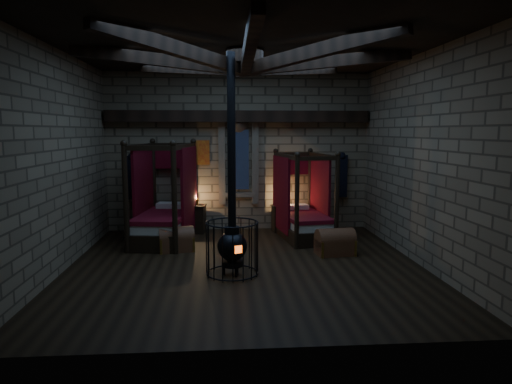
{
  "coord_description": "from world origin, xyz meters",
  "views": [
    {
      "loc": [
        -0.45,
        -8.81,
        2.67
      ],
      "look_at": [
        0.26,
        0.6,
        1.4
      ],
      "focal_mm": 32.0,
      "sensor_mm": 36.0,
      "label": 1
    }
  ],
  "objects": [
    {
      "name": "trunk_left",
      "position": [
        -1.48,
        1.26,
        0.25
      ],
      "size": [
        0.84,
        0.63,
        0.56
      ],
      "rotation": [
        0.0,
        0.0,
        0.2
      ],
      "color": "brown",
      "rests_on": "ground"
    },
    {
      "name": "trunk_right",
      "position": [
        1.99,
        0.7,
        0.26
      ],
      "size": [
        0.86,
        0.61,
        0.59
      ],
      "rotation": [
        0.0,
        0.0,
        0.13
      ],
      "color": "brown",
      "rests_on": "ground"
    },
    {
      "name": "nightstand_right",
      "position": [
        1.09,
        3.08,
        0.36
      ],
      "size": [
        0.49,
        0.47,
        0.76
      ],
      "rotation": [
        0.0,
        0.0,
        0.13
      ],
      "color": "black",
      "rests_on": "ground"
    },
    {
      "name": "bed_right",
      "position": [
        1.56,
        2.33,
        0.52
      ],
      "size": [
        1.33,
        2.14,
        2.11
      ],
      "rotation": [
        0.0,
        0.0,
        0.14
      ],
      "color": "black",
      "rests_on": "ground"
    },
    {
      "name": "room",
      "position": [
        -0.0,
        0.09,
        3.74
      ],
      "size": [
        7.02,
        7.02,
        4.29
      ],
      "color": "black",
      "rests_on": "ground"
    },
    {
      "name": "bed_left",
      "position": [
        -1.85,
        2.25,
        0.58
      ],
      "size": [
        1.49,
        2.4,
        2.36
      ],
      "rotation": [
        0.0,
        0.0,
        -0.14
      ],
      "color": "black",
      "rests_on": "ground"
    },
    {
      "name": "stove",
      "position": [
        -0.27,
        -0.54,
        0.61
      ],
      "size": [
        0.98,
        0.98,
        4.05
      ],
      "rotation": [
        0.0,
        0.0,
        0.41
      ],
      "color": "black",
      "rests_on": "ground"
    },
    {
      "name": "nightstand_left",
      "position": [
        -1.12,
        3.07,
        0.38
      ],
      "size": [
        0.52,
        0.5,
        0.91
      ],
      "rotation": [
        0.0,
        0.0,
        -0.14
      ],
      "color": "black",
      "rests_on": "ground"
    }
  ]
}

